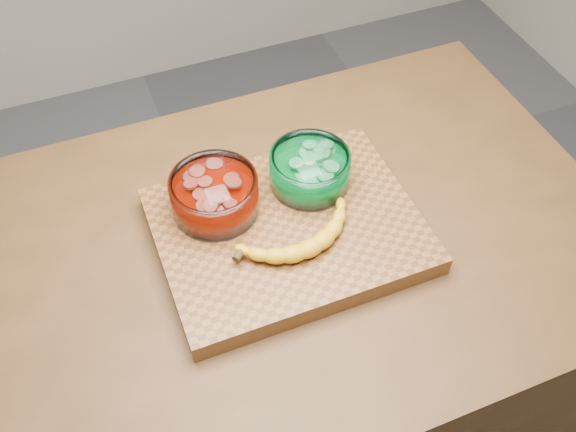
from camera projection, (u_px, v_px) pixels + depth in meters
name	position (u px, v px, depth m)	size (l,w,h in m)	color
ground	(288.00, 431.00, 1.83)	(3.50, 3.50, 0.00)	#4F4F53
counter	(288.00, 357.00, 1.49)	(1.20, 0.80, 0.90)	#4D3017
cutting_board	(288.00, 231.00, 1.13)	(0.45, 0.35, 0.04)	brown
bowl_red	(215.00, 195.00, 1.11)	(0.15, 0.15, 0.07)	white
bowl_green	(310.00, 170.00, 1.15)	(0.14, 0.14, 0.07)	white
banana	(297.00, 235.00, 1.08)	(0.25, 0.12, 0.03)	gold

